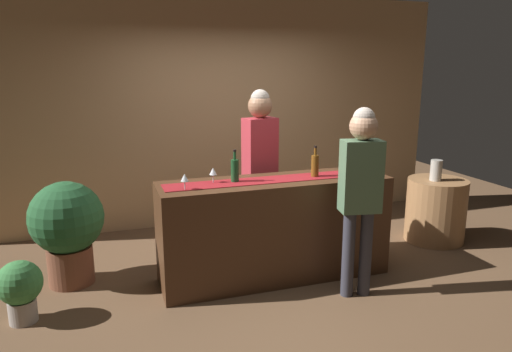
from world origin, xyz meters
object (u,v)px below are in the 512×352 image
Objects in this scene: wine_bottle_amber at (315,165)px; potted_plant_tall at (67,226)px; bartender at (260,154)px; round_side_table at (436,210)px; customer_sipping at (361,183)px; vase_on_side_table at (436,170)px; wine_glass_far_end at (185,178)px; wine_glass_mid_counter at (352,162)px; wine_bottle_green at (235,170)px; wine_glass_near_customer at (213,172)px; potted_plant_small at (20,287)px.

potted_plant_tall is (-2.29, 0.50, -0.52)m from wine_bottle_amber.
bartender reaches higher than round_side_table.
customer_sipping is 7.05× the size of vase_on_side_table.
wine_glass_far_end is (-1.28, -0.09, -0.01)m from wine_bottle_amber.
wine_glass_mid_counter is at bearing -168.59° from round_side_table.
round_side_table is (2.54, 0.29, -0.72)m from wine_bottle_green.
wine_glass_near_customer is 0.60× the size of vase_on_side_table.
round_side_table reaches higher than potted_plant_small.
wine_glass_near_customer is at bearing 175.84° from wine_bottle_amber.
wine_glass_near_customer is 0.33m from wine_glass_far_end.
wine_bottle_amber is 0.41× the size of round_side_table.
potted_plant_tall is at bearing 61.12° from potted_plant_small.
wine_bottle_green is at bearing 5.46° from potted_plant_small.
vase_on_side_table is 0.46× the size of potted_plant_small.
wine_glass_far_end is (-0.29, -0.16, 0.00)m from wine_glass_near_customer.
wine_glass_far_end is 3.00m from vase_on_side_table.
vase_on_side_table is at bearing 6.07° from wine_bottle_green.
wine_glass_mid_counter is 0.72m from customer_sipping.
wine_glass_near_customer is at bearing 6.97° from potted_plant_small.
bartender is at bearing 120.78° from wine_bottle_amber.
customer_sipping is at bearing -23.79° from potted_plant_tall.
bartender is at bearing 124.30° from customer_sipping.
wine_glass_far_end is 1.15m from bartender.
bartender is 2.01m from potted_plant_tall.
wine_glass_near_customer is 1.44m from wine_glass_mid_counter.
wine_glass_near_customer is at bearing -18.06° from potted_plant_tall.
vase_on_side_table is (2.96, 0.40, -0.23)m from wine_glass_far_end.
wine_bottle_green reaches higher than potted_plant_small.
wine_glass_far_end is 0.09× the size of customer_sipping.
wine_bottle_amber reaches higher than potted_plant_small.
customer_sipping is at bearing -150.19° from round_side_table.
bartender is at bearing 39.45° from wine_glass_near_customer.
wine_glass_far_end reaches higher than potted_plant_small.
customer_sipping reaches higher than wine_bottle_green.
bartender reaches higher than potted_plant_tall.
wine_bottle_amber reaches higher than wine_glass_far_end.
wine_bottle_green is 2.50m from vase_on_side_table.
customer_sipping is at bearing -149.78° from vase_on_side_table.
wine_glass_near_customer is 0.82m from bartender.
wine_glass_near_customer is at bearing 172.93° from wine_bottle_green.
wine_glass_near_customer is (-0.20, 0.02, -0.01)m from wine_bottle_green.
wine_bottle_amber is 0.58× the size of potted_plant_small.
round_side_table is 1.42× the size of potted_plant_small.
wine_glass_near_customer is at bearing 179.93° from wine_glass_mid_counter.
bartender is 7.47× the size of vase_on_side_table.
wine_glass_mid_counter reaches higher than vase_on_side_table.
customer_sipping reaches higher than wine_glass_mid_counter.
potted_plant_tall is at bearing 167.76° from wine_bottle_amber.
wine_bottle_green is 2.10× the size of wine_glass_far_end.
wine_glass_mid_counter is at bearing 3.71° from potted_plant_small.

